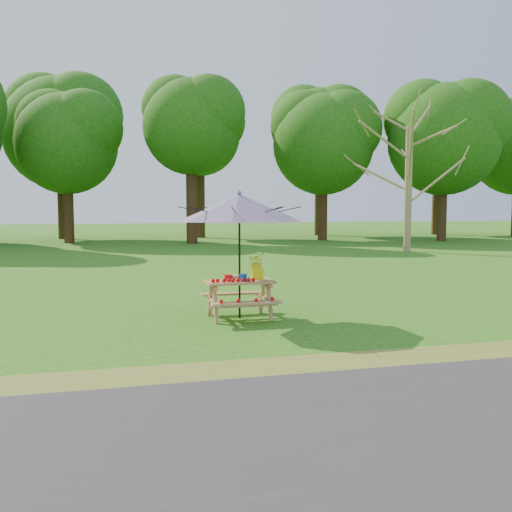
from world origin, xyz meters
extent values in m
plane|color=#286012|center=(0.00, 0.00, 0.00)|extent=(120.00, 120.00, 0.00)
cube|color=#323134|center=(0.00, -5.00, 0.01)|extent=(120.00, 4.00, 0.01)
cube|color=olive|center=(0.00, -2.80, 0.00)|extent=(120.00, 1.20, 0.01)
cylinder|color=#927C50|center=(11.23, 13.36, 2.74)|extent=(0.44, 0.44, 5.48)
cube|color=#A7784B|center=(0.69, 0.50, 0.65)|extent=(1.20, 0.62, 0.04)
cube|color=#A7784B|center=(0.69, -0.05, 0.36)|extent=(1.20, 0.22, 0.04)
cube|color=#A7784B|center=(0.69, 1.05, 0.36)|extent=(1.20, 0.22, 0.04)
cylinder|color=black|center=(0.69, 0.50, 1.12)|extent=(0.04, 0.04, 2.25)
cone|color=teal|center=(0.69, 0.50, 1.95)|extent=(2.78, 2.78, 0.47)
sphere|color=teal|center=(0.69, 0.50, 2.21)|extent=(0.08, 0.08, 0.08)
cube|color=red|center=(0.50, 0.59, 0.72)|extent=(0.14, 0.12, 0.10)
cylinder|color=#133E9C|center=(0.73, 0.40, 0.74)|extent=(0.13, 0.13, 0.13)
cube|color=beige|center=(0.65, 0.72, 0.71)|extent=(0.13, 0.13, 0.07)
cylinder|color=yellow|center=(1.03, 0.58, 0.78)|extent=(0.22, 0.22, 0.22)
imported|color=yellow|center=(1.03, 0.58, 0.99)|extent=(0.36, 0.33, 0.33)
camera|label=1|loc=(-1.55, -9.23, 1.97)|focal=40.00mm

